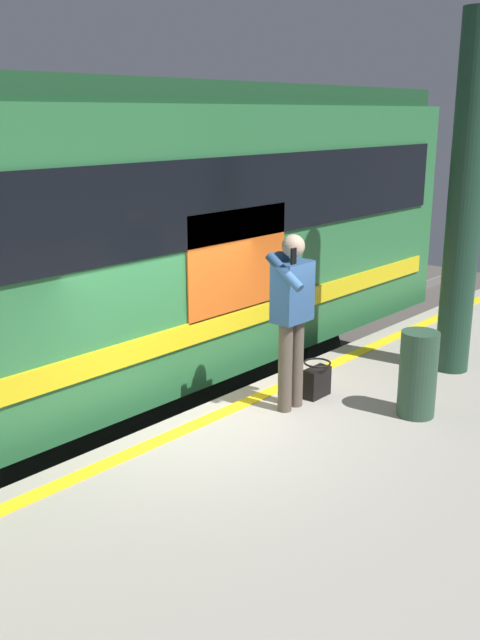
# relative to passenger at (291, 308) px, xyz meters

# --- Properties ---
(ground_plane) EXTENTS (24.77, 24.77, 0.00)m
(ground_plane) POSITION_rel_passenger_xyz_m (0.58, -0.71, -2.05)
(ground_plane) COLOR #4C4742
(platform) EXTENTS (16.51, 4.81, 1.01)m
(platform) POSITION_rel_passenger_xyz_m (0.58, 1.70, -1.55)
(platform) COLOR #9E998E
(platform) RESTS_ON ground
(safety_line) EXTENTS (16.18, 0.16, 0.01)m
(safety_line) POSITION_rel_passenger_xyz_m (0.58, -0.41, -1.04)
(safety_line) COLOR yellow
(safety_line) RESTS_ON platform
(track_rail_near) EXTENTS (21.46, 0.08, 0.16)m
(track_rail_near) POSITION_rel_passenger_xyz_m (0.58, -1.93, -1.97)
(track_rail_near) COLOR slate
(track_rail_near) RESTS_ON ground
(track_rail_far) EXTENTS (21.46, 0.08, 0.16)m
(track_rail_far) POSITION_rel_passenger_xyz_m (0.58, -3.37, -1.97)
(track_rail_far) COLOR slate
(track_rail_far) RESTS_ON ground
(passenger) EXTENTS (0.57, 0.55, 1.75)m
(passenger) POSITION_rel_passenger_xyz_m (0.00, 0.00, 0.00)
(passenger) COLOR brown
(passenger) RESTS_ON platform
(handbag) EXTENTS (0.31, 0.29, 0.38)m
(handbag) POSITION_rel_passenger_xyz_m (-0.42, 0.03, -0.86)
(handbag) COLOR black
(handbag) RESTS_ON platform
(station_column) EXTENTS (0.37, 0.37, 3.88)m
(station_column) POSITION_rel_passenger_xyz_m (-2.13, 0.70, 0.90)
(station_column) COLOR #1E3F2D
(station_column) RESTS_ON platform
(trash_bin) EXTENTS (0.37, 0.37, 0.85)m
(trash_bin) POSITION_rel_passenger_xyz_m (-0.67, 1.03, -0.61)
(trash_bin) COLOR #2D4C38
(trash_bin) RESTS_ON platform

